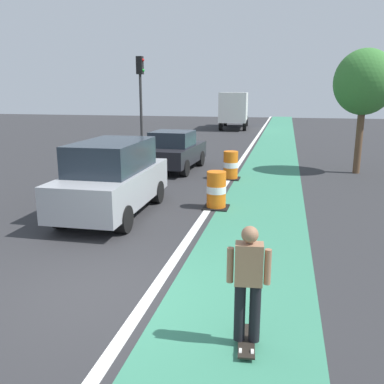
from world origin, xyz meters
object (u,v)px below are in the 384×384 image
(parked_suv_nearest, at_px, (113,178))
(delivery_truck_down_block, at_px, (234,108))
(traffic_barrel_mid, at_px, (231,166))
(traffic_light_corner, at_px, (141,88))
(parked_sedan_second, at_px, (174,151))
(skateboarder_on_lane, at_px, (248,283))
(street_tree_sidewalk, at_px, (364,83))
(traffic_barrel_front, at_px, (216,190))

(parked_suv_nearest, bearing_deg, delivery_truck_down_block, 90.26)
(parked_suv_nearest, bearing_deg, traffic_barrel_mid, 65.13)
(traffic_barrel_mid, relative_size, traffic_light_corner, 0.21)
(traffic_barrel_mid, bearing_deg, parked_sedan_second, 152.75)
(skateboarder_on_lane, height_order, parked_sedan_second, parked_sedan_second)
(skateboarder_on_lane, xyz_separation_m, traffic_light_corner, (-7.20, 16.41, 2.59))
(delivery_truck_down_block, xyz_separation_m, street_tree_sidewalk, (7.65, -20.40, 1.82))
(skateboarder_on_lane, xyz_separation_m, parked_sedan_second, (-4.29, 12.23, -0.08))
(parked_suv_nearest, distance_m, parked_sedan_second, 6.83)
(parked_suv_nearest, relative_size, parked_sedan_second, 1.11)
(traffic_light_corner, distance_m, street_tree_sidewalk, 11.01)
(traffic_barrel_front, distance_m, traffic_barrel_mid, 4.24)
(skateboarder_on_lane, bearing_deg, delivery_truck_down_block, 97.31)
(traffic_barrel_front, xyz_separation_m, traffic_barrel_mid, (-0.14, 4.23, 0.00))
(traffic_barrel_front, height_order, traffic_light_corner, traffic_light_corner)
(traffic_barrel_front, distance_m, street_tree_sidewalk, 8.77)
(parked_suv_nearest, bearing_deg, traffic_light_corner, 105.32)
(traffic_barrel_front, bearing_deg, skateboarder_on_lane, -77.15)
(traffic_barrel_front, xyz_separation_m, traffic_light_corner, (-5.69, 9.77, 2.97))
(skateboarder_on_lane, xyz_separation_m, street_tree_sidewalk, (3.33, 13.24, 2.76))
(traffic_barrel_mid, xyz_separation_m, street_tree_sidewalk, (4.99, 2.37, 3.14))
(delivery_truck_down_block, height_order, street_tree_sidewalk, street_tree_sidewalk)
(parked_sedan_second, height_order, traffic_light_corner, traffic_light_corner)
(skateboarder_on_lane, xyz_separation_m, traffic_barrel_front, (-1.51, 6.63, -0.38))
(traffic_barrel_mid, bearing_deg, traffic_barrel_front, -88.14)
(parked_suv_nearest, distance_m, traffic_light_corner, 11.68)
(delivery_truck_down_block, bearing_deg, traffic_barrel_front, -84.07)
(skateboarder_on_lane, bearing_deg, traffic_light_corner, 113.71)
(parked_sedan_second, height_order, traffic_barrel_front, parked_sedan_second)
(skateboarder_on_lane, xyz_separation_m, delivery_truck_down_block, (-4.32, 33.64, 0.94))
(traffic_barrel_mid, bearing_deg, delivery_truck_down_block, 96.68)
(parked_suv_nearest, height_order, traffic_barrel_mid, parked_suv_nearest)
(traffic_barrel_front, relative_size, delivery_truck_down_block, 0.14)
(parked_suv_nearest, xyz_separation_m, traffic_barrel_mid, (2.54, 5.47, -0.50))
(traffic_barrel_mid, distance_m, street_tree_sidewalk, 6.35)
(delivery_truck_down_block, bearing_deg, street_tree_sidewalk, -69.44)
(skateboarder_on_lane, distance_m, street_tree_sidewalk, 13.92)
(skateboarder_on_lane, height_order, parked_suv_nearest, parked_suv_nearest)
(parked_suv_nearest, relative_size, delivery_truck_down_block, 0.60)
(street_tree_sidewalk, bearing_deg, skateboarder_on_lane, -104.14)
(traffic_barrel_front, relative_size, traffic_barrel_mid, 1.00)
(street_tree_sidewalk, bearing_deg, parked_sedan_second, -172.45)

